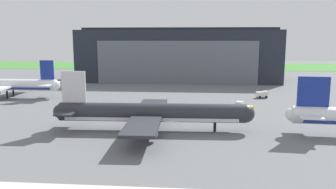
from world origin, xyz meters
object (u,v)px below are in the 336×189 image
at_px(maintenance_hangar, 179,55).
at_px(stair_truck, 243,107).
at_px(airliner_far_left, 6,85).
at_px(fuel_bowser, 262,94).
at_px(airliner_near_left, 151,113).

relative_size(maintenance_hangar, stair_truck, 17.54).
height_order(maintenance_hangar, airliner_far_left, maintenance_hangar).
height_order(maintenance_hangar, fuel_bowser, maintenance_hangar).
bearing_deg(airliner_near_left, stair_truck, 44.73).
distance_m(airliner_near_left, stair_truck, 30.09).
bearing_deg(airliner_far_left, maintenance_hangar, 44.08).
height_order(maintenance_hangar, stair_truck, maintenance_hangar).
distance_m(airliner_near_left, fuel_bowser, 50.50).
xyz_separation_m(maintenance_hangar, airliner_far_left, (-51.90, -50.26, -7.01)).
height_order(fuel_bowser, stair_truck, stair_truck).
bearing_deg(stair_truck, fuel_bowser, 67.13).
distance_m(airliner_far_left, fuel_bowser, 81.04).
distance_m(maintenance_hangar, airliner_far_left, 72.59).
xyz_separation_m(maintenance_hangar, stair_truck, (20.53, -63.81, -9.97)).
relative_size(fuel_bowser, stair_truck, 0.78).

